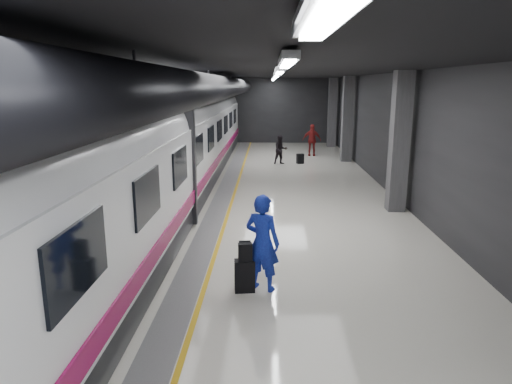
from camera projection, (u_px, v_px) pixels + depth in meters
ground at (256, 227)px, 13.33m from camera, size 40.00×40.00×0.00m
platform_hall at (247, 103)px, 13.46m from camera, size 10.02×40.02×4.51m
train at (142, 157)px, 12.95m from camera, size 3.05×38.00×4.05m
traveler_main at (262, 243)px, 9.08m from camera, size 0.85×0.73×1.99m
suitcase_main at (245, 276)px, 9.14m from camera, size 0.43×0.30×0.66m
shoulder_bag at (245, 252)px, 9.01m from camera, size 0.29×0.19×0.36m
traveler_far_a at (281, 150)px, 23.74m from camera, size 0.87×0.77×1.50m
traveler_far_b at (312, 140)px, 26.55m from camera, size 1.10×0.53×1.83m
suitcase_far at (300, 159)px, 24.01m from camera, size 0.41×0.34×0.52m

